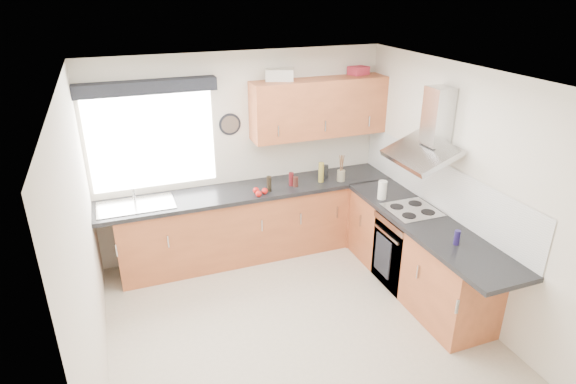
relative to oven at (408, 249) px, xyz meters
name	(u,v)px	position (x,y,z in m)	size (l,w,h in m)	color
ground_plane	(294,325)	(-1.50, -0.30, -0.42)	(3.60, 3.60, 0.00)	beige
ceiling	(296,78)	(-1.50, -0.30, 2.08)	(3.60, 3.60, 0.02)	white
wall_back	(242,155)	(-1.50, 1.50, 0.82)	(3.60, 0.02, 2.50)	silver
wall_front	(406,342)	(-1.50, -2.10, 0.82)	(3.60, 0.02, 2.50)	silver
wall_left	(84,251)	(-3.30, -0.30, 0.82)	(0.02, 3.60, 2.50)	silver
wall_right	(457,188)	(0.30, -0.30, 0.82)	(0.02, 3.60, 2.50)	silver
window	(152,141)	(-2.55, 1.49, 1.12)	(1.40, 0.02, 1.10)	silver
window_blind	(146,87)	(-2.55, 1.40, 1.76)	(1.50, 0.18, 0.14)	black
splashback	(437,184)	(0.29, 0.00, 0.75)	(0.01, 3.00, 0.54)	white
base_cab_back	(243,225)	(-1.60, 1.21, 0.01)	(3.00, 0.58, 0.86)	#9C4E2B
base_cab_corner	(358,206)	(0.00, 1.20, 0.01)	(0.60, 0.60, 0.86)	#9C4E2B
base_cab_right	(416,255)	(0.01, -0.15, 0.01)	(0.58, 2.10, 0.86)	#9C4E2B
worktop_back	(250,191)	(-1.50, 1.20, 0.46)	(3.60, 0.62, 0.05)	black
worktop_right	(428,224)	(0.00, -0.30, 0.46)	(0.62, 2.42, 0.05)	black
sink	(135,202)	(-2.83, 1.20, 0.52)	(0.84, 0.46, 0.10)	#B5B5B5
oven	(408,249)	(0.00, 0.00, 0.00)	(0.56, 0.58, 0.85)	black
hob_plate	(412,210)	(0.00, 0.00, 0.49)	(0.52, 0.52, 0.01)	#B5B5B5
extractor_hood	(429,134)	(0.10, 0.00, 1.34)	(0.52, 0.78, 0.66)	#B5B5B5
upper_cabinets	(319,108)	(-0.55, 1.32, 1.38)	(1.70, 0.35, 0.70)	#9C4E2B
washing_machine	(217,232)	(-1.93, 1.22, -0.03)	(0.53, 0.51, 0.78)	silver
wall_clock	(230,125)	(-1.64, 1.48, 1.23)	(0.26, 0.26, 0.04)	black
casserole	(279,74)	(-1.03, 1.42, 1.79)	(0.32, 0.23, 0.13)	silver
storage_box	(358,70)	(0.01, 1.42, 1.78)	(0.22, 0.18, 0.10)	#C12D42
utensil_pot	(341,176)	(-0.35, 1.05, 0.56)	(0.10, 0.10, 0.14)	gray
kitchen_roll	(382,190)	(-0.15, 0.39, 0.59)	(0.10, 0.10, 0.22)	silver
tomato_cluster	(260,192)	(-1.44, 1.00, 0.52)	(0.17, 0.17, 0.08)	#B11310
jar_0	(296,182)	(-0.95, 1.08, 0.55)	(0.07, 0.07, 0.13)	#391914
jar_1	(269,184)	(-1.30, 1.06, 0.58)	(0.06, 0.06, 0.19)	black
jar_2	(321,172)	(-0.60, 1.11, 0.61)	(0.07, 0.07, 0.25)	olive
jar_3	(321,171)	(-0.48, 1.35, 0.53)	(0.07, 0.07, 0.10)	#153C19
jar_4	(291,179)	(-0.99, 1.13, 0.57)	(0.06, 0.06, 0.17)	#531115
jar_5	(326,172)	(-0.49, 1.21, 0.57)	(0.06, 0.06, 0.17)	black
bottle_0	(457,238)	(-0.03, -0.78, 0.56)	(0.06, 0.06, 0.15)	#1D1447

